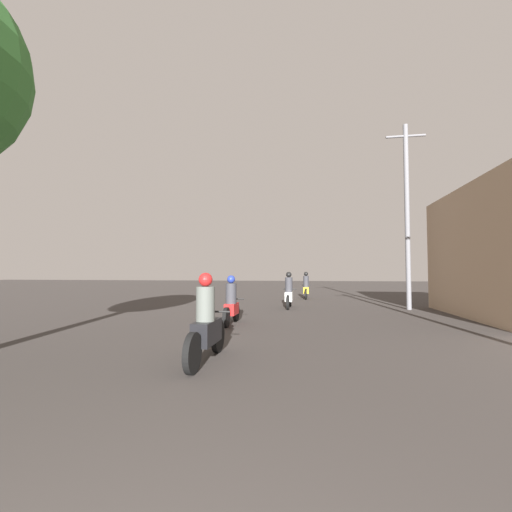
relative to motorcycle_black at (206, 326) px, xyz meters
name	(u,v)px	position (x,y,z in m)	size (l,w,h in m)	color
motorcycle_black	(206,326)	(0.00, 0.00, 0.00)	(0.60, 2.08, 1.55)	black
motorcycle_red	(231,304)	(-0.57, 4.27, -0.02)	(0.60, 1.83, 1.46)	black
motorcycle_white	(289,294)	(0.83, 9.14, 0.00)	(0.60, 1.96, 1.57)	black
motorcycle_yellow	(306,288)	(1.48, 14.49, 0.01)	(0.60, 1.98, 1.57)	black
utility_pole_far	(407,212)	(5.79, 9.34, 3.46)	(1.60, 0.20, 7.83)	slate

